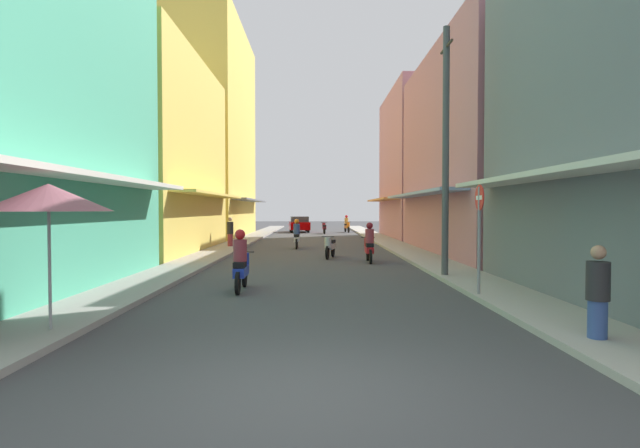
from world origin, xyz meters
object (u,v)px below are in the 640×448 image
at_px(pedestrian_crossing, 598,296).
at_px(motorbike_orange, 347,225).
at_px(pedestrian_foreground, 230,233).
at_px(motorbike_maroon, 324,228).
at_px(parked_car, 299,224).
at_px(street_sign_no_entry, 479,225).
at_px(utility_pole, 446,151).
at_px(motorbike_blue, 241,263).
at_px(motorbike_silver, 330,246).
at_px(vendor_umbrella, 48,198).
at_px(motorbike_red, 369,244).
at_px(motorbike_white, 297,235).

bearing_deg(pedestrian_crossing, motorbike_orange, 92.21).
bearing_deg(pedestrian_foreground, motorbike_orange, 68.46).
bearing_deg(pedestrian_crossing, motorbike_maroon, 95.82).
relative_size(motorbike_orange, parked_car, 0.42).
xyz_separation_m(parked_car, street_sign_no_entry, (5.33, -34.18, 0.98)).
xyz_separation_m(motorbike_orange, street_sign_no_entry, (0.96, -33.87, 1.01)).
bearing_deg(utility_pole, parked_car, 100.01).
xyz_separation_m(motorbike_blue, pedestrian_foreground, (-2.69, 13.88, 0.13)).
distance_m(motorbike_silver, utility_pole, 7.83).
distance_m(motorbike_maroon, street_sign_no_entry, 31.32).
relative_size(parked_car, utility_pole, 0.57).
bearing_deg(parked_car, motorbike_silver, -84.98).
bearing_deg(utility_pole, pedestrian_foreground, 125.94).
height_order(motorbike_orange, vendor_umbrella, vendor_umbrella).
height_order(motorbike_orange, parked_car, motorbike_orange).
distance_m(vendor_umbrella, utility_pole, 10.73).
height_order(motorbike_silver, vendor_umbrella, vendor_umbrella).
relative_size(motorbike_red, vendor_umbrella, 0.73).
distance_m(motorbike_white, pedestrian_crossing, 19.70).
xyz_separation_m(motorbike_maroon, motorbike_orange, (2.12, 2.72, 0.20)).
distance_m(motorbike_orange, pedestrian_crossing, 37.86).
bearing_deg(motorbike_red, pedestrian_foreground, 133.41).
relative_size(motorbike_maroon, parked_car, 0.43).
height_order(motorbike_orange, street_sign_no_entry, street_sign_no_entry).
height_order(motorbike_red, pedestrian_foreground, pedestrian_foreground).
distance_m(motorbike_maroon, vendor_umbrella, 34.88).
relative_size(motorbike_red, motorbike_blue, 1.00).
bearing_deg(motorbike_silver, pedestrian_foreground, 133.84).
relative_size(motorbike_maroon, pedestrian_crossing, 1.18).
height_order(motorbike_silver, parked_car, parked_car).
relative_size(motorbike_orange, pedestrian_foreground, 1.07).
bearing_deg(street_sign_no_entry, parked_car, 98.86).
distance_m(motorbike_blue, pedestrian_crossing, 8.06).
xyz_separation_m(motorbike_blue, parked_car, (0.35, 32.98, 0.04)).
bearing_deg(street_sign_no_entry, pedestrian_crossing, -82.71).
bearing_deg(motorbike_orange, motorbike_white, -101.54).
bearing_deg(parked_car, motorbike_maroon, -53.36).
relative_size(motorbike_white, vendor_umbrella, 0.73).
bearing_deg(motorbike_orange, parked_car, 175.91).
bearing_deg(motorbike_maroon, utility_pole, -83.47).
relative_size(parked_car, vendor_umbrella, 1.70).
bearing_deg(street_sign_no_entry, motorbike_white, 107.76).
bearing_deg(street_sign_no_entry, motorbike_silver, 108.19).
relative_size(motorbike_silver, pedestrian_foreground, 1.07).
xyz_separation_m(motorbike_silver, motorbike_white, (-1.63, 5.33, 0.20)).
height_order(motorbike_orange, motorbike_blue, same).
height_order(motorbike_silver, motorbike_blue, motorbike_blue).
distance_m(utility_pole, street_sign_no_entry, 4.00).
distance_m(pedestrian_crossing, pedestrian_foreground, 21.01).
distance_m(pedestrian_crossing, vendor_umbrella, 8.78).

